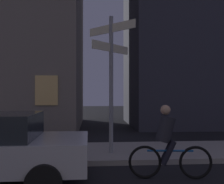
{
  "coord_description": "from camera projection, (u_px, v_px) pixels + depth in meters",
  "views": [
    {
      "loc": [
        -1.27,
        -1.16,
        1.84
      ],
      "look_at": [
        -0.68,
        6.51,
        1.91
      ],
      "focal_mm": 42.43,
      "sensor_mm": 36.0,
      "label": 1
    }
  ],
  "objects": [
    {
      "name": "signpost",
      "position": [
        111.0,
        71.0,
        7.7
      ],
      "size": [
        1.25,
        1.25,
        3.98
      ],
      "color": "gray",
      "rests_on": "sidewalk_kerb"
    },
    {
      "name": "sidewalk_kerb",
      "position": [
        133.0,
        152.0,
        8.14
      ],
      "size": [
        40.0,
        2.59,
        0.14
      ],
      "primitive_type": "cube",
      "color": "#9E9991",
      "rests_on": "ground_plane"
    },
    {
      "name": "cyclist",
      "position": [
        168.0,
        144.0,
        5.77
      ],
      "size": [
        1.82,
        0.37,
        1.61
      ],
      "color": "black",
      "rests_on": "ground_plane"
    }
  ]
}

